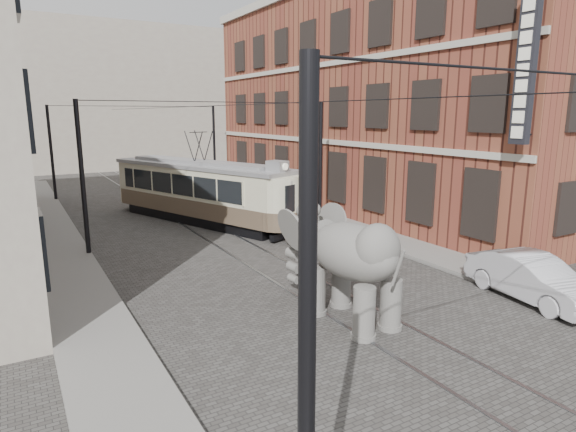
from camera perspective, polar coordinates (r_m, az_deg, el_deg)
ground at (r=16.72m, az=0.19°, el=-7.13°), size 120.00×120.00×0.00m
tram_rails at (r=16.71m, az=0.19°, el=-7.09°), size 1.54×80.00×0.02m
sidewalk_right at (r=20.24m, az=15.09°, el=-3.92°), size 2.00×60.00×0.15m
sidewalk_left at (r=14.76m, az=-22.60°, el=-10.43°), size 2.00×60.00×0.15m
brick_building at (r=29.53m, az=10.22°, el=12.81°), size 8.00×26.00×12.00m
distant_block at (r=54.27m, az=-22.05°, el=12.73°), size 28.00×10.00×14.00m
catenary at (r=20.35m, az=-7.39°, el=4.89°), size 11.00×30.20×6.00m
tram at (r=25.01m, az=-10.30°, el=4.50°), size 6.36×11.71×4.61m
elephant at (r=12.94m, az=7.61°, el=-6.06°), size 3.18×5.12×2.98m
parked_car at (r=16.22m, az=26.81°, el=-6.52°), size 2.01×4.32×1.37m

